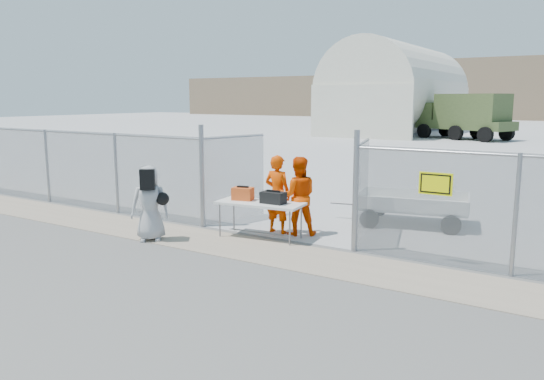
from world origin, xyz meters
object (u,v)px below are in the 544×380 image
Objects in this scene: security_worker_left at (278,194)px; visitor at (150,203)px; security_worker_right at (298,196)px; utility_trailer at (413,208)px; folding_table at (260,220)px.

security_worker_left reaches higher than visitor.
security_worker_right reaches higher than visitor.
visitor is 0.49× the size of utility_trailer.
utility_trailer is (4.47, 4.55, -0.42)m from visitor.
folding_table is at bearing -141.10° from utility_trailer.
security_worker_left is 0.50m from security_worker_right.
security_worker_left is (0.09, 0.60, 0.51)m from folding_table.
folding_table is 2.47m from visitor.
security_worker_right is 1.08× the size of visitor.
visitor is (-1.96, -1.45, 0.43)m from folding_table.
folding_table is 1.03m from security_worker_right.
security_worker_right is (0.58, 0.70, 0.50)m from folding_table.
folding_table is 0.56× the size of utility_trailer.
security_worker_left is at bearing -146.18° from utility_trailer.
visitor is (-2.53, -2.15, -0.07)m from security_worker_right.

